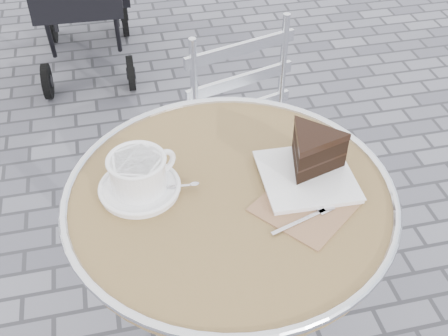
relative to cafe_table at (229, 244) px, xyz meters
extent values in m
cylinder|color=silver|center=(0.00, 0.00, -0.20)|extent=(0.07, 0.07, 0.67)
cylinder|color=tan|center=(0.00, 0.00, 0.15)|extent=(0.70, 0.70, 0.03)
torus|color=silver|center=(0.00, 0.00, 0.16)|extent=(0.72, 0.72, 0.02)
cylinder|color=white|center=(-0.19, 0.05, 0.17)|extent=(0.17, 0.17, 0.01)
cylinder|color=white|center=(-0.19, 0.05, 0.21)|extent=(0.16, 0.16, 0.07)
torus|color=white|center=(-0.13, 0.08, 0.21)|extent=(0.06, 0.04, 0.06)
cylinder|color=beige|center=(-0.19, 0.05, 0.25)|extent=(0.11, 0.11, 0.01)
cube|color=#90664F|center=(0.14, -0.07, 0.16)|extent=(0.25, 0.25, 0.00)
cube|color=white|center=(0.17, 0.00, 0.17)|extent=(0.20, 0.20, 0.01)
cylinder|color=silver|center=(0.10, 0.23, -0.36)|extent=(0.02, 0.02, 0.41)
cylinder|color=silver|center=(0.40, 0.32, -0.36)|extent=(0.02, 0.02, 0.41)
cylinder|color=silver|center=(0.02, 0.53, -0.36)|extent=(0.02, 0.02, 0.41)
cylinder|color=silver|center=(0.32, 0.62, -0.36)|extent=(0.02, 0.02, 0.41)
cube|color=silver|center=(0.21, 0.43, -0.15)|extent=(0.45, 0.45, 0.02)
cylinder|color=black|center=(-0.52, 1.61, -0.48)|extent=(0.04, 0.17, 0.17)
cylinder|color=black|center=(-0.12, 1.59, -0.48)|extent=(0.04, 0.17, 0.17)
cylinder|color=black|center=(-0.50, 2.19, -0.43)|extent=(0.04, 0.27, 0.27)
cylinder|color=black|center=(-0.10, 2.17, -0.43)|extent=(0.04, 0.27, 0.27)
camera|label=1|loc=(-0.21, -0.84, 1.00)|focal=45.00mm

